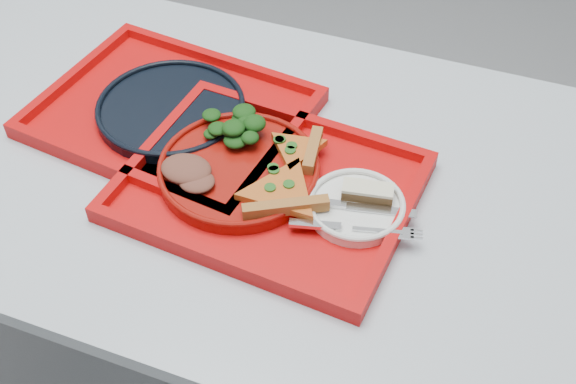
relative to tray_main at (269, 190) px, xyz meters
The scene contains 14 objects.
ground 0.79m from the tray_main, 165.37° to the left, with size 10.00×10.00×0.00m, color gray.
table 0.23m from the tray_main, 165.37° to the left, with size 1.60×0.80×0.75m.
tray_main is the anchor object (origin of this frame).
tray_far 0.25m from the tray_main, 154.56° to the left, with size 0.45×0.35×0.01m, color #C20A0A.
dinner_plate 0.06m from the tray_main, 169.70° to the left, with size 0.26×0.26×0.02m, color maroon.
side_plate 0.15m from the tray_main, ahead, with size 0.15×0.15×0.01m, color white.
navy_plate 0.25m from the tray_main, 154.56° to the left, with size 0.26×0.26×0.02m, color black.
pizza_slice_a 0.05m from the tray_main, 34.76° to the right, with size 0.15×0.13×0.02m, color orange, non-canonical shape.
pizza_slice_b 0.08m from the tray_main, 75.36° to the left, with size 0.11×0.09×0.02m, color orange, non-canonical shape.
salad_heap 0.14m from the tray_main, 138.94° to the left, with size 0.09×0.08×0.05m, color black.
meat_portion 0.13m from the tray_main, 164.01° to the right, with size 0.08×0.07×0.02m, color brown.
dessert_bar 0.16m from the tray_main, ahead, with size 0.08×0.04×0.02m.
knife 0.15m from the tray_main, ahead, with size 0.18×0.02×0.01m, color silver.
fork 0.16m from the tray_main, 18.29° to the right, with size 0.18×0.02×0.01m, color silver.
Camera 1 is at (0.52, -0.79, 1.59)m, focal length 45.00 mm.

